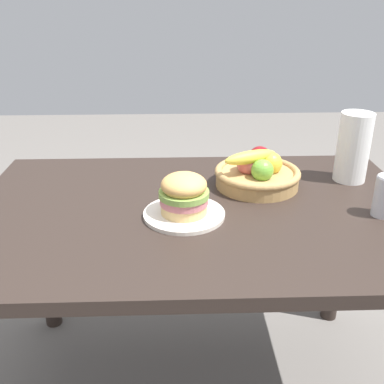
{
  "coord_description": "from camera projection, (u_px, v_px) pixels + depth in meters",
  "views": [
    {
      "loc": [
        -0.06,
        -1.24,
        1.37
      ],
      "look_at": [
        -0.02,
        -0.02,
        0.81
      ],
      "focal_mm": 42.07,
      "sensor_mm": 36.0,
      "label": 1
    }
  ],
  "objects": [
    {
      "name": "plate",
      "position": [
        184.0,
        214.0,
        1.33
      ],
      "size": [
        0.24,
        0.24,
        0.01
      ],
      "primitive_type": "cylinder",
      "color": "silver",
      "rests_on": "dining_table"
    },
    {
      "name": "sandwich",
      "position": [
        184.0,
        194.0,
        1.31
      ],
      "size": [
        0.15,
        0.15,
        0.12
      ],
      "color": "#E5BC75",
      "rests_on": "plate"
    },
    {
      "name": "paper_towel_roll",
      "position": [
        353.0,
        147.0,
        1.54
      ],
      "size": [
        0.11,
        0.11,
        0.24
      ],
      "primitive_type": "cylinder",
      "color": "white",
      "rests_on": "dining_table"
    },
    {
      "name": "fruit_basket",
      "position": [
        257.0,
        173.0,
        1.52
      ],
      "size": [
        0.29,
        0.29,
        0.14
      ],
      "color": "tan",
      "rests_on": "dining_table"
    },
    {
      "name": "dining_table",
      "position": [
        197.0,
        236.0,
        1.43
      ],
      "size": [
        1.4,
        0.9,
        0.75
      ],
      "color": "#2D231E",
      "rests_on": "ground_plane"
    }
  ]
}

